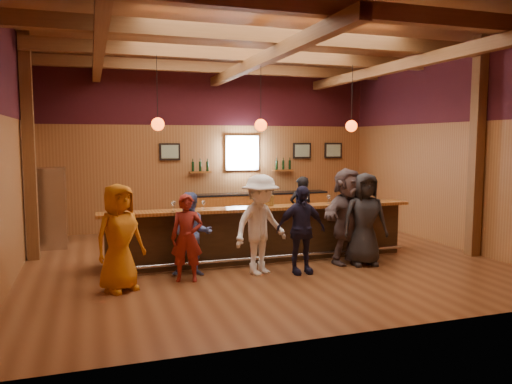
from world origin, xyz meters
TOP-DOWN VIEW (x-y plane):
  - room at (0.00, 0.06)m, footprint 9.04×9.00m
  - bar_counter at (0.02, 0.15)m, footprint 6.30×1.07m
  - back_bar_cabinet at (1.20, 3.72)m, footprint 4.00×0.52m
  - window at (0.80, 3.95)m, footprint 0.95×0.09m
  - framed_pictures at (1.67, 3.94)m, footprint 5.35×0.05m
  - wine_shelves at (0.80, 3.88)m, footprint 3.00×0.18m
  - pendant_lights at (0.00, 0.00)m, footprint 4.24×0.24m
  - stainless_fridge at (-4.10, 2.60)m, footprint 0.70×0.70m
  - customer_orange at (-2.80, -1.23)m, footprint 1.01×0.90m
  - customer_redvest at (-1.68, -1.02)m, footprint 0.63×0.50m
  - customer_denim at (-1.53, -0.71)m, footprint 0.82×0.70m
  - customer_white at (-0.34, -1.00)m, footprint 1.33×1.09m
  - customer_navy at (0.37, -1.16)m, footprint 0.94×0.40m
  - customer_brown at (1.53, -0.74)m, footprint 1.80×1.25m
  - customer_dark at (1.78, -0.99)m, footprint 0.96×0.71m
  - bartender at (1.40, 1.20)m, footprint 0.59×0.41m
  - ice_bucket at (0.15, -0.09)m, footprint 0.20×0.20m
  - bottle_a at (0.76, -0.09)m, footprint 0.07×0.07m
  - bottle_b at (0.89, -0.04)m, footprint 0.07×0.07m
  - glass_a at (-2.72, -0.20)m, footprint 0.08×0.08m
  - glass_b at (-1.78, -0.27)m, footprint 0.09×0.09m
  - glass_c at (-1.37, -0.10)m, footprint 0.09×0.09m
  - glass_d at (-1.21, -0.20)m, footprint 0.08×0.08m
  - glass_e at (-0.20, -0.23)m, footprint 0.09×0.09m
  - glass_f at (0.92, -0.16)m, footprint 0.08×0.08m
  - glass_g at (1.42, -0.15)m, footprint 0.08×0.08m
  - glass_h at (2.24, -0.23)m, footprint 0.09×0.09m

SIDE VIEW (x-z plane):
  - back_bar_cabinet at x=1.20m, z-range 0.00..0.95m
  - bar_counter at x=0.02m, z-range -0.03..1.08m
  - customer_denim at x=-1.53m, z-range 0.00..1.50m
  - customer_redvest at x=-1.68m, z-range 0.00..1.50m
  - bartender at x=1.40m, z-range 0.00..1.58m
  - customer_navy at x=0.37m, z-range 0.00..1.60m
  - customer_orange at x=-2.80m, z-range 0.00..1.73m
  - customer_dark at x=1.78m, z-range 0.00..1.79m
  - stainless_fridge at x=-4.10m, z-range 0.00..1.80m
  - customer_white at x=-0.34m, z-range 0.00..1.80m
  - customer_brown at x=1.53m, z-range 0.00..1.87m
  - ice_bucket at x=0.15m, z-range 1.11..1.32m
  - glass_d at x=-1.21m, z-range 1.15..1.32m
  - glass_g at x=1.42m, z-range 1.15..1.33m
  - glass_f at x=0.92m, z-range 1.15..1.33m
  - bottle_a at x=0.76m, z-range 1.07..1.40m
  - bottle_b at x=0.89m, z-range 1.07..1.41m
  - glass_a at x=-2.72m, z-range 1.15..1.33m
  - glass_h at x=2.24m, z-range 1.15..1.34m
  - glass_b at x=-1.78m, z-range 1.15..1.35m
  - glass_c at x=-1.37m, z-range 1.15..1.35m
  - glass_e at x=-0.20m, z-range 1.15..1.35m
  - wine_shelves at x=0.80m, z-range 1.47..1.77m
  - window at x=0.80m, z-range 1.57..2.52m
  - framed_pictures at x=1.67m, z-range 1.88..2.33m
  - pendant_lights at x=0.00m, z-range 2.02..3.39m
  - room at x=0.00m, z-range 0.95..5.47m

